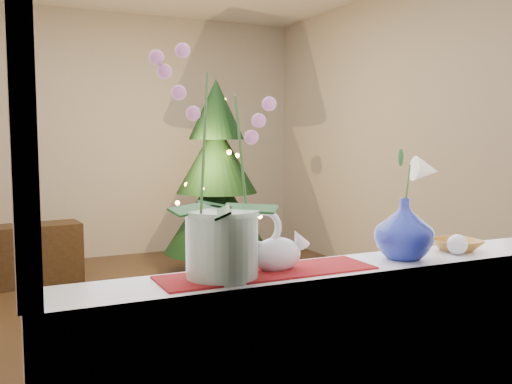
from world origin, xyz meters
The scene contains 15 objects.
ground centered at (0.00, 0.00, 0.00)m, with size 5.00×5.00×0.00m, color #342315.
wall_back centered at (0.00, 2.50, 1.35)m, with size 4.50×0.10×2.70m, color #BDB5A6.
wall_front centered at (0.00, -2.50, 1.35)m, with size 4.50×0.10×2.70m, color #BDB5A6.
wall_right centered at (2.25, 0.00, 1.35)m, with size 0.10×5.00×2.70m, color #BDB5A6.
windowsill centered at (0.00, -2.37, 0.90)m, with size 2.20×0.26×0.04m, color white.
window_frame centered at (0.00, -2.47, 1.70)m, with size 2.22×0.06×1.60m, color white, non-canonical shape.
runner centered at (-0.38, -2.37, 0.92)m, with size 0.70×0.20×0.01m, color maroon.
orchid_pot centered at (-0.53, -2.37, 1.27)m, with size 0.24×0.24×0.69m, color beige, non-canonical shape.
swan centered at (-0.34, -2.35, 1.02)m, with size 0.22×0.10×0.19m, color silver, non-canonical shape.
blue_vase centered at (0.14, -2.38, 1.04)m, with size 0.23×0.23×0.25m, color navy.
lily centered at (0.14, -2.38, 1.26)m, with size 0.14×0.08×0.18m, color silver, non-canonical shape.
paperweight centered at (0.36, -2.41, 0.96)m, with size 0.07×0.07×0.07m, color silver.
amber_dish centered at (0.41, -2.35, 0.94)m, with size 0.15×0.15×0.04m, color #99621C.
xmas_tree centered at (0.84, 1.24, 0.95)m, with size 1.04×1.04×1.89m, color black, non-canonical shape.
side_table centered at (-0.78, 1.56, 0.27)m, with size 0.73×0.37×0.55m, color black.
Camera 1 is at (-1.16, -3.94, 1.35)m, focal length 40.00 mm.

